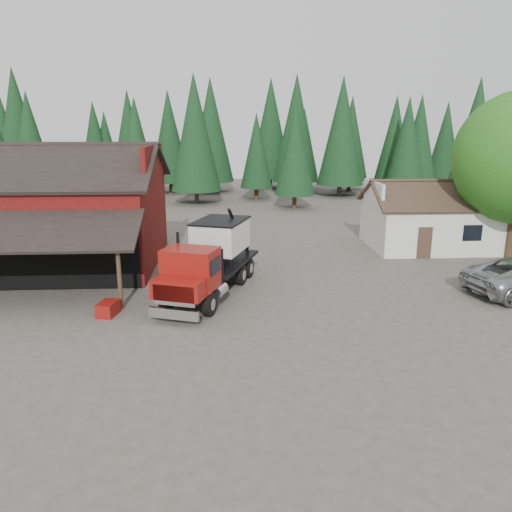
{
  "coord_description": "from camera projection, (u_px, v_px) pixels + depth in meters",
  "views": [
    {
      "loc": [
        -0.71,
        -19.58,
        8.01
      ],
      "look_at": [
        0.66,
        4.28,
        1.8
      ],
      "focal_mm": 35.0,
      "sensor_mm": 36.0,
      "label": 1
    }
  ],
  "objects": [
    {
      "name": "ground",
      "position": [
        246.0,
        323.0,
        20.97
      ],
      "size": [
        120.0,
        120.0,
        0.0
      ],
      "primitive_type": "plane",
      "color": "#4B443B",
      "rests_on": "ground"
    },
    {
      "name": "near_pine_c",
      "position": [
        475.0,
        139.0,
        45.58
      ],
      "size": [
        4.84,
        4.84,
        12.4
      ],
      "color": "#382619",
      "rests_on": "ground"
    },
    {
      "name": "red_barn",
      "position": [
        52.0,
        220.0,
        29.25
      ],
      "size": [
        12.8,
        13.63,
        7.18
      ],
      "color": "maroon",
      "rests_on": "ground"
    },
    {
      "name": "near_pine_b",
      "position": [
        295.0,
        149.0,
        48.81
      ],
      "size": [
        3.96,
        3.96,
        10.4
      ],
      "color": "#382619",
      "rests_on": "ground"
    },
    {
      "name": "farmhouse",
      "position": [
        430.0,
        223.0,
        33.83
      ],
      "size": [
        8.6,
        6.42,
        4.65
      ],
      "color": "silver",
      "rests_on": "ground"
    },
    {
      "name": "equip_box",
      "position": [
        108.0,
        309.0,
        21.79
      ],
      "size": [
        0.92,
        1.22,
        0.6
      ],
      "primitive_type": "cube",
      "rotation": [
        0.0,
        0.0,
        -0.21
      ],
      "color": "maroon",
      "rests_on": "ground"
    },
    {
      "name": "feed_truck",
      "position": [
        211.0,
        257.0,
        24.3
      ],
      "size": [
        5.05,
        9.06,
        3.96
      ],
      "rotation": [
        0.0,
        0.0,
        -0.33
      ],
      "color": "black",
      "rests_on": "ground"
    },
    {
      "name": "near_pine_d",
      "position": [
        195.0,
        133.0,
        51.74
      ],
      "size": [
        5.28,
        5.28,
        13.4
      ],
      "color": "#382619",
      "rests_on": "ground"
    },
    {
      "name": "conifer_backdrop",
      "position": [
        233.0,
        194.0,
        61.55
      ],
      "size": [
        76.0,
        16.0,
        16.0
      ],
      "primitive_type": null,
      "color": "black",
      "rests_on": "ground"
    }
  ]
}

